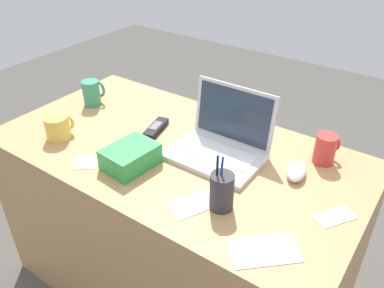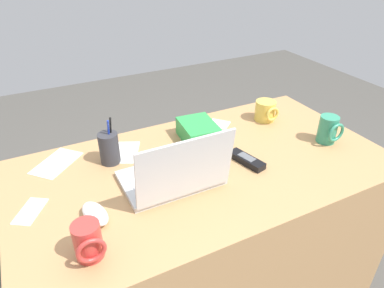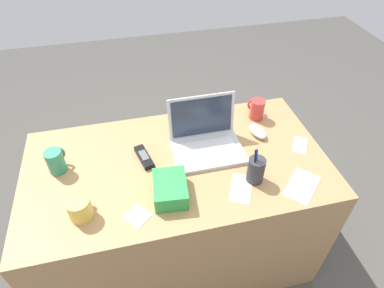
{
  "view_description": "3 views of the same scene",
  "coord_description": "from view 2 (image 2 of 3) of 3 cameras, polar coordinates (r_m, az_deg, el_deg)",
  "views": [
    {
      "loc": [
        0.74,
        -0.95,
        1.53
      ],
      "look_at": [
        0.09,
        -0.03,
        0.81
      ],
      "focal_mm": 37.13,
      "sensor_mm": 36.0,
      "label": 1
    },
    {
      "loc": [
        0.51,
        0.89,
        1.45
      ],
      "look_at": [
        0.05,
        -0.02,
        0.83
      ],
      "focal_mm": 32.32,
      "sensor_mm": 36.0,
      "label": 2
    },
    {
      "loc": [
        -0.17,
        -1.0,
        1.78
      ],
      "look_at": [
        0.08,
        0.05,
        0.79
      ],
      "focal_mm": 30.41,
      "sensor_mm": 36.0,
      "label": 3
    }
  ],
  "objects": [
    {
      "name": "paper_note_front",
      "position": [
        1.52,
        4.44,
        3.29
      ],
      "size": [
        0.12,
        0.12,
        0.0
      ],
      "primitive_type": "cube",
      "rotation": [
        0.0,
        0.0,
        0.71
      ],
      "color": "white",
      "rests_on": "desk"
    },
    {
      "name": "paper_note_near_laptop",
      "position": [
        1.34,
        -10.72,
        -1.34
      ],
      "size": [
        0.14,
        0.17,
        0.0
      ],
      "primitive_type": "cube",
      "rotation": [
        0.0,
        0.0,
        -0.44
      ],
      "color": "white",
      "rests_on": "desk"
    },
    {
      "name": "laptop",
      "position": [
        1.12,
        -2.84,
        -5.11
      ],
      "size": [
        0.32,
        0.25,
        0.23
      ],
      "color": "silver",
      "rests_on": "desk"
    },
    {
      "name": "coffee_mug_tall",
      "position": [
        1.56,
        12.05,
        5.37
      ],
      "size": [
        0.09,
        0.1,
        0.09
      ],
      "color": "#E0BC4C",
      "rests_on": "desk"
    },
    {
      "name": "coffee_mug_spare",
      "position": [
        1.46,
        21.59,
        2.23
      ],
      "size": [
        0.08,
        0.08,
        0.11
      ],
      "color": "#338C6B",
      "rests_on": "desk"
    },
    {
      "name": "cordless_phone",
      "position": [
        1.27,
        8.98,
        -2.6
      ],
      "size": [
        0.08,
        0.15,
        0.03
      ],
      "color": "black",
      "rests_on": "desk"
    },
    {
      "name": "pen_holder",
      "position": [
        1.27,
        -13.5,
        -0.64
      ],
      "size": [
        0.07,
        0.07,
        0.18
      ],
      "color": "#333338",
      "rests_on": "desk"
    },
    {
      "name": "paper_note_right",
      "position": [
        1.16,
        -25.14,
        -10.01
      ],
      "size": [
        0.11,
        0.13,
        0.0
      ],
      "primitive_type": "cube",
      "rotation": [
        0.0,
        0.0,
        -0.58
      ],
      "color": "white",
      "rests_on": "desk"
    },
    {
      "name": "snack_bag",
      "position": [
        1.38,
        1.04,
        2.07
      ],
      "size": [
        0.15,
        0.18,
        0.07
      ],
      "primitive_type": "cube",
      "rotation": [
        0.0,
        0.0,
        -0.1
      ],
      "color": "green",
      "rests_on": "desk"
    },
    {
      "name": "computer_mouse",
      "position": [
        1.06,
        -15.71,
        -11.0
      ],
      "size": [
        0.09,
        0.13,
        0.04
      ],
      "primitive_type": "ellipsoid",
      "rotation": [
        0.0,
        0.0,
        0.24
      ],
      "color": "white",
      "rests_on": "desk"
    },
    {
      "name": "desk",
      "position": [
        1.49,
        1.95,
        -15.17
      ],
      "size": [
        1.35,
        0.72,
        0.74
      ],
      "primitive_type": "cube",
      "color": "tan",
      "rests_on": "ground"
    },
    {
      "name": "coffee_mug_white",
      "position": [
        0.93,
        -16.75,
        -15.19
      ],
      "size": [
        0.07,
        0.08,
        0.1
      ],
      "color": "#C63833",
      "rests_on": "desk"
    },
    {
      "name": "paper_note_left",
      "position": [
        1.35,
        -21.46,
        -2.93
      ],
      "size": [
        0.2,
        0.2,
        0.0
      ],
      "primitive_type": "cube",
      "rotation": [
        0.0,
        0.0,
        0.76
      ],
      "color": "white",
      "rests_on": "desk"
    }
  ]
}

